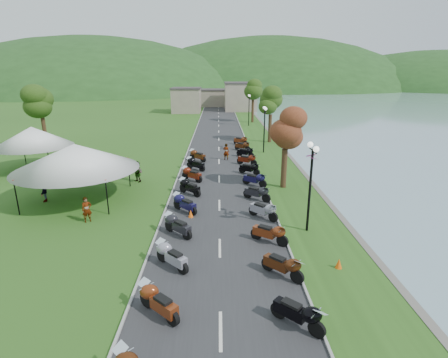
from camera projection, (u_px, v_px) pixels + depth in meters
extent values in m
cube|color=#2F2F32|center=(219.00, 149.00, 40.94)|extent=(7.00, 120.00, 0.02)
cube|color=gray|center=(210.00, 98.00, 83.14)|extent=(18.00, 16.00, 5.00)
imported|color=slate|center=(88.00, 222.00, 21.22)|extent=(0.71, 0.67, 1.57)
imported|color=slate|center=(97.00, 171.00, 31.84)|extent=(0.90, 0.63, 1.68)
imported|color=slate|center=(45.00, 201.00, 24.48)|extent=(0.86, 1.30, 1.87)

